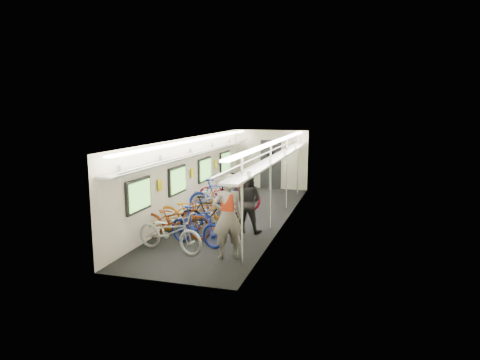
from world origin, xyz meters
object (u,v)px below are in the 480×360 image
Objects in this scene: passenger_near at (228,217)px; bicycle_0 at (170,232)px; backpack at (228,202)px; passenger_mid at (247,201)px; bicycle_1 at (197,226)px.

bicycle_0 is at bearing -32.53° from passenger_near.
passenger_near reaches higher than backpack.
bicycle_0 is 2.45m from passenger_mid.
backpack is at bearing 75.06° from passenger_near.
bicycle_0 is at bearing 59.11° from passenger_mid.
passenger_near is at bearing 94.78° from passenger_mid.
passenger_near is (1.41, -0.04, 0.47)m from bicycle_0.
bicycle_1 is 0.84× the size of passenger_near.
passenger_near is at bearing 107.92° from backpack.
passenger_near is 0.34m from backpack.
passenger_near reaches higher than bicycle_1.
passenger_near is 1.13× the size of passenger_mid.
bicycle_1 is 1.45m from backpack.
bicycle_0 is 1.07× the size of passenger_mid.
passenger_mid is at bearing -117.68° from passenger_near.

